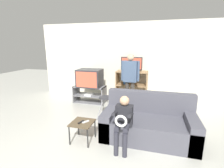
% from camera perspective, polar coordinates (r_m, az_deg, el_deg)
% --- Properties ---
extents(wall_back, '(6.40, 0.06, 2.60)m').
position_cam_1_polar(wall_back, '(5.67, 5.23, 7.90)').
color(wall_back, silver).
rests_on(wall_back, ground_plane).
extents(tv_stand, '(1.03, 0.50, 0.54)m').
position_cam_1_polar(tv_stand, '(5.42, -7.83, -3.61)').
color(tv_stand, slate).
rests_on(tv_stand, ground_plane).
extents(television_main, '(0.76, 0.57, 0.56)m').
position_cam_1_polar(television_main, '(5.26, -7.80, 2.10)').
color(television_main, '#2D2D33').
rests_on(television_main, tv_stand).
extents(media_shelf, '(1.01, 0.49, 1.02)m').
position_cam_1_polar(media_shelf, '(5.46, 6.92, -0.65)').
color(media_shelf, '#9E7A51').
rests_on(media_shelf, ground_plane).
extents(television_flat, '(0.69, 0.20, 0.45)m').
position_cam_1_polar(television_flat, '(5.35, 6.86, 6.84)').
color(television_flat, black).
rests_on(television_flat, media_shelf).
extents(folding_stool, '(0.40, 0.44, 0.57)m').
position_cam_1_polar(folding_stool, '(4.16, -2.15, -5.87)').
color(folding_stool, '#99999E').
rests_on(folding_stool, ground_plane).
extents(snack_table, '(0.42, 0.42, 0.40)m').
position_cam_1_polar(snack_table, '(3.28, -10.37, -13.90)').
color(snack_table, brown).
rests_on(snack_table, ground_plane).
extents(remote_control_black, '(0.08, 0.15, 0.02)m').
position_cam_1_polar(remote_control_black, '(3.25, -10.85, -13.00)').
color(remote_control_black, black).
rests_on(remote_control_black, snack_table).
extents(remote_control_white, '(0.11, 0.14, 0.02)m').
position_cam_1_polar(remote_control_white, '(3.24, -9.25, -12.96)').
color(remote_control_white, silver).
rests_on(remote_control_white, snack_table).
extents(couch, '(1.81, 0.90, 0.88)m').
position_cam_1_polar(couch, '(3.48, 12.67, -13.34)').
color(couch, '#4C4C56').
rests_on(couch, ground_plane).
extents(person_standing_adult, '(0.53, 0.20, 1.61)m').
position_cam_1_polar(person_standing_adult, '(4.73, 6.40, 2.80)').
color(person_standing_adult, '#3D3833').
rests_on(person_standing_adult, ground_plane).
extents(person_seated_child, '(0.33, 0.43, 0.98)m').
position_cam_1_polar(person_seated_child, '(2.92, 4.00, -12.16)').
color(person_seated_child, '#2D2D38').
rests_on(person_seated_child, ground_plane).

